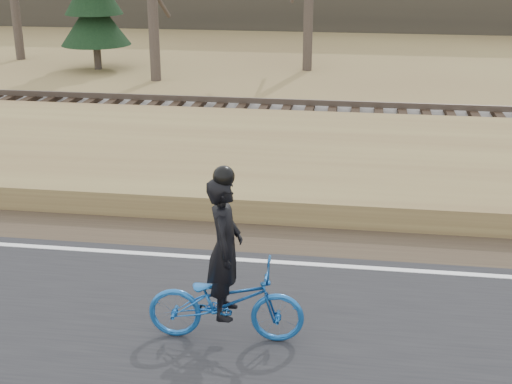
# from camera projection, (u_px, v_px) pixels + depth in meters

# --- Properties ---
(ground) EXTENTS (120.00, 120.00, 0.00)m
(ground) POSITION_uv_depth(u_px,v_px,m) (9.00, 254.00, 11.53)
(ground) COLOR olive
(ground) RESTS_ON ground
(edge_line) EXTENTS (120.00, 0.12, 0.01)m
(edge_line) POSITION_uv_depth(u_px,v_px,m) (15.00, 245.00, 11.69)
(edge_line) COLOR silver
(edge_line) RESTS_ON road
(shoulder) EXTENTS (120.00, 1.60, 0.04)m
(shoulder) POSITION_uv_depth(u_px,v_px,m) (41.00, 224.00, 12.64)
(shoulder) COLOR #473A2B
(shoulder) RESTS_ON ground
(embankment) EXTENTS (120.00, 5.00, 0.44)m
(embankment) POSITION_uv_depth(u_px,v_px,m) (99.00, 163.00, 15.36)
(embankment) COLOR olive
(embankment) RESTS_ON ground
(ballast) EXTENTS (120.00, 3.00, 0.45)m
(ballast) POSITION_uv_depth(u_px,v_px,m) (150.00, 120.00, 18.89)
(ballast) COLOR slate
(ballast) RESTS_ON ground
(railroad) EXTENTS (120.00, 2.40, 0.29)m
(railroad) POSITION_uv_depth(u_px,v_px,m) (149.00, 108.00, 18.78)
(railroad) COLOR black
(railroad) RESTS_ON ballast
(cyclist) EXTENTS (1.99, 0.80, 2.29)m
(cyclist) POSITION_uv_depth(u_px,v_px,m) (226.00, 287.00, 8.79)
(cyclist) COLOR #16519D
(cyclist) RESTS_ON road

